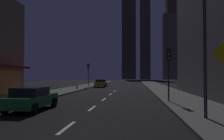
# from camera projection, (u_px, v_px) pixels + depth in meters

# --- Properties ---
(ground_plane) EXTENTS (78.00, 136.00, 0.10)m
(ground_plane) POSITION_uv_depth(u_px,v_px,m) (119.00, 88.00, 37.31)
(ground_plane) COLOR black
(sidewalk_right) EXTENTS (4.00, 76.00, 0.15)m
(sidewalk_right) POSITION_uv_depth(u_px,v_px,m) (159.00, 88.00, 36.55)
(sidewalk_right) COLOR #605E59
(sidewalk_right) RESTS_ON ground
(sidewalk_left) EXTENTS (4.00, 76.00, 0.15)m
(sidewalk_left) POSITION_uv_depth(u_px,v_px,m) (81.00, 87.00, 38.08)
(sidewalk_left) COLOR #605E59
(sidewalk_left) RESTS_ON ground
(lane_marking_center) EXTENTS (0.16, 28.20, 0.01)m
(lane_marking_center) POSITION_uv_depth(u_px,v_px,m) (99.00, 103.00, 16.45)
(lane_marking_center) COLOR silver
(lane_marking_center) RESTS_ON ground
(skyscraper_distant_tall) EXTENTS (8.70, 6.39, 49.86)m
(skyscraper_distant_tall) POSITION_uv_depth(u_px,v_px,m) (129.00, 40.00, 132.15)
(skyscraper_distant_tall) COLOR #3B382C
(skyscraper_distant_tall) RESTS_ON ground
(skyscraper_distant_mid) EXTENTS (5.67, 7.31, 45.19)m
(skyscraper_distant_mid) POSITION_uv_depth(u_px,v_px,m) (145.00, 40.00, 119.18)
(skyscraper_distant_mid) COLOR #3D3A2E
(skyscraper_distant_mid) RESTS_ON ground
(skyscraper_distant_short) EXTENTS (7.39, 5.04, 37.62)m
(skyscraper_distant_short) POSITION_uv_depth(u_px,v_px,m) (169.00, 47.00, 120.08)
(skyscraper_distant_short) COLOR brown
(skyscraper_distant_short) RESTS_ON ground
(skyscraper_distant_slender) EXTENTS (7.33, 8.52, 55.39)m
(skyscraper_distant_slender) POSITION_uv_depth(u_px,v_px,m) (173.00, 34.00, 127.87)
(skyscraper_distant_slender) COLOR #3E3B2E
(skyscraper_distant_slender) RESTS_ON ground
(car_parked_near) EXTENTS (1.98, 4.24, 1.45)m
(car_parked_near) POSITION_uv_depth(u_px,v_px,m) (32.00, 99.00, 13.05)
(car_parked_near) COLOR #1E722D
(car_parked_near) RESTS_ON ground
(car_parked_far) EXTENTS (1.98, 4.24, 1.45)m
(car_parked_far) POSITION_uv_depth(u_px,v_px,m) (101.00, 83.00, 39.58)
(car_parked_far) COLOR gold
(car_parked_far) RESTS_ON ground
(fire_hydrant_far_left) EXTENTS (0.42, 0.30, 0.65)m
(fire_hydrant_far_left) POSITION_uv_depth(u_px,v_px,m) (77.00, 87.00, 31.55)
(fire_hydrant_far_left) COLOR gold
(fire_hydrant_far_left) RESTS_ON sidewalk_left
(traffic_light_near_right) EXTENTS (0.32, 0.48, 4.20)m
(traffic_light_near_right) POSITION_uv_depth(u_px,v_px,m) (169.00, 63.00, 16.56)
(traffic_light_near_right) COLOR #2D2D2D
(traffic_light_near_right) RESTS_ON sidewalk_right
(traffic_light_far_left) EXTENTS (0.32, 0.48, 4.20)m
(traffic_light_far_left) POSITION_uv_depth(u_px,v_px,m) (88.00, 70.00, 37.44)
(traffic_light_far_left) COLOR #2D2D2D
(traffic_light_far_left) RESTS_ON sidewalk_left
(street_lamp_right) EXTENTS (1.96, 0.56, 6.58)m
(street_lamp_right) POSITION_uv_depth(u_px,v_px,m) (187.00, 17.00, 10.22)
(street_lamp_right) COLOR #38383D
(street_lamp_right) RESTS_ON sidewalk_right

